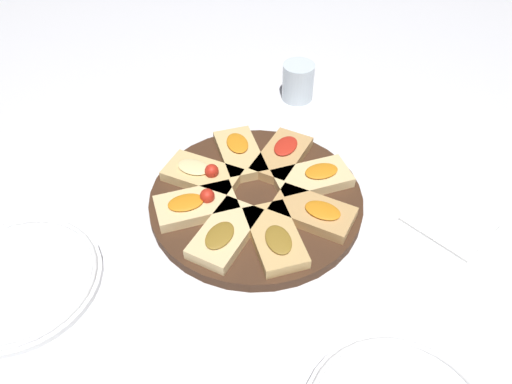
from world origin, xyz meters
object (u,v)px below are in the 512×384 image
(water_glass, at_px, (298,82))
(serving_board, at_px, (256,200))
(plate_right, at_px, (17,279))
(napkin_stack, at_px, (449,221))

(water_glass, bearing_deg, serving_board, 122.03)
(serving_board, height_order, water_glass, water_glass)
(serving_board, height_order, plate_right, serving_board)
(plate_right, height_order, water_glass, water_glass)
(serving_board, xyz_separation_m, plate_right, (0.12, 0.37, -0.00))
(serving_board, bearing_deg, napkin_stack, -140.37)
(napkin_stack, bearing_deg, water_glass, -10.03)
(serving_board, bearing_deg, water_glass, -57.97)
(serving_board, height_order, napkin_stack, serving_board)
(serving_board, xyz_separation_m, water_glass, (0.18, -0.28, 0.03))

